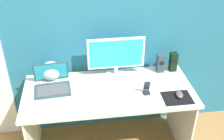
% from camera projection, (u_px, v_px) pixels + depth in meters
% --- Properties ---
extents(wall_back, '(6.00, 0.04, 2.50)m').
position_uv_depth(wall_back, '(103.00, 19.00, 2.55)').
color(wall_back, '#246783').
rests_on(wall_back, ground_plane).
extents(desk, '(1.51, 0.67, 0.74)m').
position_uv_depth(desk, '(109.00, 103.00, 2.56)').
color(desk, beige).
rests_on(desk, ground_plane).
extents(monitor, '(0.53, 0.14, 0.39)m').
position_uv_depth(monitor, '(116.00, 55.00, 2.58)').
color(monitor, white).
rests_on(monitor, desk).
extents(speaker_right, '(0.07, 0.08, 0.19)m').
position_uv_depth(speaker_right, '(173.00, 62.00, 2.71)').
color(speaker_right, black).
rests_on(speaker_right, desk).
extents(speaker_near_monitor, '(0.07, 0.08, 0.18)m').
position_uv_depth(speaker_near_monitor, '(160.00, 63.00, 2.70)').
color(speaker_near_monitor, '#2B3940').
rests_on(speaker_near_monitor, desk).
extents(laptop, '(0.33, 0.31, 0.22)m').
position_uv_depth(laptop, '(52.00, 84.00, 2.48)').
color(laptop, '#264348').
rests_on(laptop, desk).
extents(fishbowl, '(0.18, 0.18, 0.18)m').
position_uv_depth(fishbowl, '(51.00, 71.00, 2.59)').
color(fishbowl, silver).
rests_on(fishbowl, desk).
extents(keyboard_external, '(0.39, 0.14, 0.01)m').
position_uv_depth(keyboard_external, '(118.00, 102.00, 2.33)').
color(keyboard_external, white).
rests_on(keyboard_external, desk).
extents(mousepad, '(0.25, 0.20, 0.00)m').
position_uv_depth(mousepad, '(177.00, 98.00, 2.38)').
color(mousepad, black).
rests_on(mousepad, desk).
extents(mouse, '(0.08, 0.11, 0.04)m').
position_uv_depth(mouse, '(179.00, 95.00, 2.39)').
color(mouse, '#584A49').
rests_on(mouse, mousepad).
extents(phone_in_dock, '(0.06, 0.06, 0.14)m').
position_uv_depth(phone_in_dock, '(147.00, 89.00, 2.41)').
color(phone_in_dock, black).
rests_on(phone_in_dock, desk).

